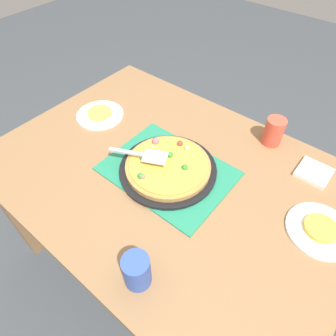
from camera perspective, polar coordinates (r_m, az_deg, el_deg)
The scene contains 13 objects.
ground_plane at distance 1.79m, azimuth 0.00°, elevation -16.82°, with size 8.00×8.00×0.00m, color #3D4247.
dining_table at distance 1.24m, azimuth 0.00°, elevation -4.01°, with size 1.40×1.00×0.75m.
placemat at distance 1.16m, azimuth 0.00°, elevation -0.57°, with size 0.48×0.36×0.01m, color #237F5B.
pizza_pan at distance 1.15m, azimuth 0.00°, elevation -0.23°, with size 0.38×0.38×0.01m, color black.
pizza at distance 1.14m, azimuth -0.05°, elevation 0.52°, with size 0.33×0.33×0.05m.
plate_near_left at distance 1.45m, azimuth -13.00°, elevation 9.97°, with size 0.22×0.22×0.01m, color white.
plate_far_right at distance 1.12m, azimuth 27.25°, elevation -10.65°, with size 0.22×0.22×0.01m, color white.
served_slice_left at distance 1.44m, azimuth -13.09°, elevation 10.37°, with size 0.11×0.11×0.02m, color #EAB747.
served_slice_right at distance 1.11m, azimuth 27.48°, elevation -10.29°, with size 0.11×0.11×0.02m, color gold.
cup_near at distance 1.31m, azimuth 19.74°, elevation 6.67°, with size 0.08×0.08×0.12m, color #E04C38.
cup_far at distance 0.88m, azimuth -6.05°, elevation -19.17°, with size 0.08×0.08×0.12m, color #3351AD.
pizza_server at distance 1.13m, azimuth -4.84°, elevation 2.57°, with size 0.23×0.14×0.01m.
napkin_stack at distance 1.28m, azimuth 26.36°, elevation -0.78°, with size 0.12×0.12×0.02m, color white.
Camera 1 is at (-0.49, 0.60, 1.62)m, focal length 31.54 mm.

